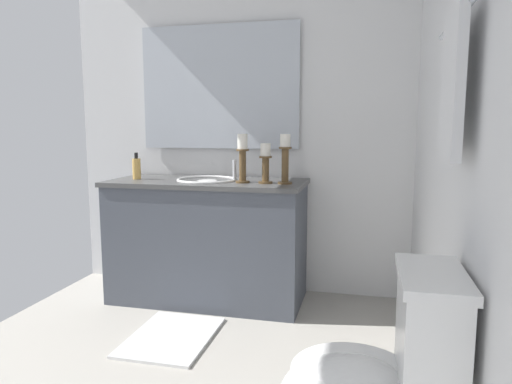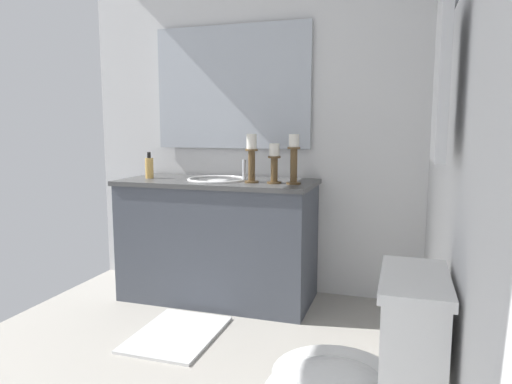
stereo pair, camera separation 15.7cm
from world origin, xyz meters
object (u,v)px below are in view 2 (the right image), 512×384
at_px(sink_basin, 218,186).
at_px(towel_bar, 452,8).
at_px(mirror, 231,87).
at_px(candle_holder_short, 274,163).
at_px(vanity_cabinet, 218,239).
at_px(candle_holder_mid, 252,157).
at_px(candle_holder_tall, 294,158).
at_px(bath_mat, 177,334).
at_px(soap_bottle, 149,167).
at_px(towel_near_vanity, 441,83).

xyz_separation_m(sink_basin, towel_bar, (1.33, 1.30, 0.73)).
distance_m(mirror, candle_holder_short, 0.73).
bearing_deg(vanity_cabinet, candle_holder_mid, 75.37).
height_order(candle_holder_tall, towel_bar, towel_bar).
bearing_deg(mirror, towel_bar, 38.84).
bearing_deg(candle_holder_mid, mirror, -142.90).
height_order(vanity_cabinet, bath_mat, vanity_cabinet).
distance_m(mirror, towel_bar, 2.07).
xyz_separation_m(candle_holder_tall, candle_holder_mid, (0.01, -0.27, 0.00)).
bearing_deg(candle_holder_short, mirror, -130.04).
bearing_deg(vanity_cabinet, towel_bar, 44.26).
xyz_separation_m(vanity_cabinet, soap_bottle, (0.04, -0.49, 0.48)).
relative_size(mirror, candle_holder_mid, 3.70).
bearing_deg(candle_holder_short, vanity_cabinet, -99.08).
xyz_separation_m(candle_holder_mid, soap_bottle, (-0.03, -0.75, -0.09)).
xyz_separation_m(vanity_cabinet, towel_near_vanity, (1.33, 1.28, 0.89)).
relative_size(candle_holder_tall, bath_mat, 0.51).
relative_size(vanity_cabinet, towel_bar, 1.56).
xyz_separation_m(towel_bar, towel_near_vanity, (-0.00, -0.02, -0.21)).
distance_m(towel_bar, towel_near_vanity, 0.22).
bearing_deg(bath_mat, soap_bottle, -140.17).
bearing_deg(towel_bar, bath_mat, -118.55).
bearing_deg(vanity_cabinet, mirror, 179.99).
bearing_deg(vanity_cabinet, towel_near_vanity, 43.86).
height_order(vanity_cabinet, candle_holder_mid, candle_holder_mid).
bearing_deg(vanity_cabinet, candle_holder_short, 80.92).
relative_size(candle_holder_tall, towel_bar, 0.37).
relative_size(mirror, soap_bottle, 6.34).
bearing_deg(candle_holder_mid, towel_near_vanity, 38.81).
bearing_deg(vanity_cabinet, sink_basin, 90.00).
distance_m(vanity_cabinet, candle_holder_short, 0.68).
xyz_separation_m(candle_holder_tall, soap_bottle, (-0.02, -1.02, -0.09)).
bearing_deg(towel_bar, candle_holder_tall, -149.03).
height_order(sink_basin, mirror, mirror).
relative_size(vanity_cabinet, candle_holder_mid, 4.25).
relative_size(candle_holder_short, soap_bottle, 1.39).
height_order(mirror, bath_mat, mirror).
relative_size(mirror, towel_near_vanity, 2.43).
xyz_separation_m(mirror, candle_holder_mid, (0.35, 0.26, -0.46)).
distance_m(candle_holder_tall, soap_bottle, 1.03).
relative_size(candle_holder_short, towel_bar, 0.30).
distance_m(sink_basin, candle_holder_mid, 0.34).
bearing_deg(soap_bottle, sink_basin, 94.65).
bearing_deg(candle_holder_short, towel_near_vanity, 34.44).
bearing_deg(soap_bottle, towel_bar, 54.13).
distance_m(candle_holder_mid, bath_mat, 1.15).
bearing_deg(candle_holder_mid, candle_holder_short, 91.22).
height_order(vanity_cabinet, towel_bar, towel_bar).
bearing_deg(sink_basin, soap_bottle, -85.35).
height_order(vanity_cabinet, candle_holder_tall, candle_holder_tall).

